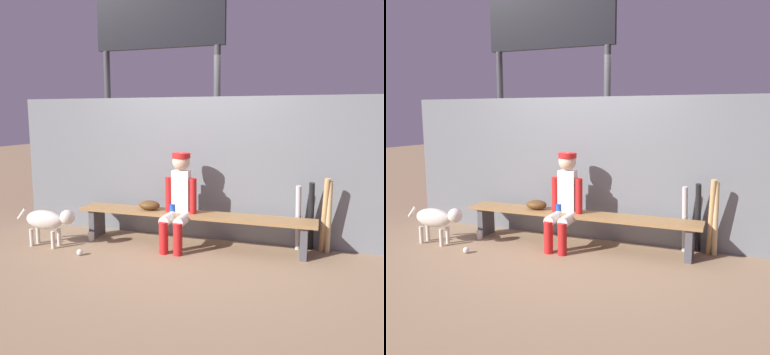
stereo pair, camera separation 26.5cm
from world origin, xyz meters
TOP-DOWN VIEW (x-y plane):
  - ground_plane at (0.00, 0.00)m, footprint 30.00×30.00m
  - chainlink_fence at (0.00, 0.37)m, footprint 5.38×0.03m
  - dugout_bench at (0.00, 0.00)m, footprint 3.03×0.36m
  - player_seated at (-0.14, -0.10)m, footprint 0.41×0.55m
  - baseball_glove at (-0.58, 0.00)m, footprint 0.28×0.20m
  - bat_aluminum_silver at (1.28, 0.23)m, footprint 0.09×0.17m
  - bat_aluminum_black at (1.42, 0.26)m, footprint 0.08×0.25m
  - bat_wood_tan at (1.57, 0.20)m, footprint 0.11×0.25m
  - bat_wood_natural at (1.62, 0.20)m, footprint 0.07×0.20m
  - baseball at (-1.15, -0.75)m, footprint 0.07×0.07m
  - cup_on_ground at (-1.33, -0.20)m, footprint 0.08×0.08m
  - cup_on_bench at (-0.24, -0.05)m, footprint 0.08×0.08m
  - scoreboard at (-0.84, 1.17)m, footprint 2.32×0.27m
  - dog at (-1.71, -0.57)m, footprint 0.84×0.20m

SIDE VIEW (x-z plane):
  - ground_plane at x=0.00m, z-range 0.00..0.00m
  - baseball at x=-1.15m, z-range 0.00..0.07m
  - cup_on_ground at x=-1.33m, z-range 0.00..0.11m
  - dog at x=-1.71m, z-range 0.09..0.58m
  - dugout_bench at x=0.00m, z-range 0.13..0.56m
  - bat_aluminum_silver at x=1.28m, z-range 0.00..0.81m
  - bat_aluminum_black at x=1.42m, z-range 0.00..0.86m
  - bat_wood_natural at x=1.62m, z-range 0.00..0.89m
  - bat_wood_tan at x=1.57m, z-range 0.00..0.93m
  - cup_on_bench at x=-0.24m, z-range 0.43..0.54m
  - baseball_glove at x=-0.58m, z-range 0.43..0.55m
  - player_seated at x=-0.14m, z-range 0.04..1.22m
  - chainlink_fence at x=0.00m, z-range 0.00..1.87m
  - scoreboard at x=-0.84m, z-range 0.75..4.39m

